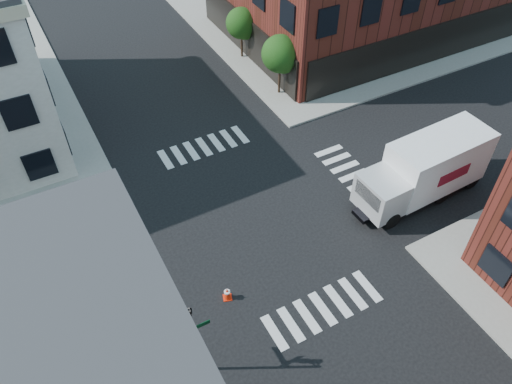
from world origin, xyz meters
The scene contains 7 objects.
ground centered at (0.00, 0.00, 0.00)m, with size 120.00×120.00×0.00m, color black.
sidewalk_ne centered at (21.00, 21.00, 0.07)m, with size 30.00×30.00×0.15m, color gray.
tree_near centered at (7.56, 9.98, 3.16)m, with size 2.69×2.69×4.49m.
tree_far centered at (7.56, 15.98, 2.87)m, with size 2.43×2.43×4.07m.
signal_pole centered at (-6.72, -6.68, 2.86)m, with size 1.29×1.24×4.60m.
box_truck centered at (9.49, -3.13, 1.99)m, with size 8.56×2.86×3.83m.
traffic_cone centered at (-3.79, -4.24, 0.38)m, with size 0.54×0.54×0.78m.
Camera 1 is at (-9.14, -17.03, 21.06)m, focal length 35.00 mm.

